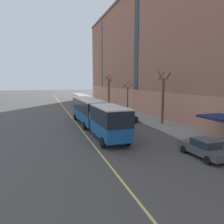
% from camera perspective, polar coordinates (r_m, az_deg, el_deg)
% --- Properties ---
extents(ground_plane, '(260.00, 260.00, 0.00)m').
position_cam_1_polar(ground_plane, '(29.70, -3.60, -3.94)').
color(ground_plane, '#4C4947').
extents(sidewalk, '(4.86, 160.00, 0.15)m').
position_cam_1_polar(sidewalk, '(35.59, 9.51, -1.90)').
color(sidewalk, gray).
rests_on(sidewalk, ground).
extents(apartment_facade, '(15.20, 110.00, 26.31)m').
position_cam_1_polar(apartment_facade, '(37.93, 24.22, 17.97)').
color(apartment_facade, '#A36651').
rests_on(apartment_facade, ground).
extents(city_bus, '(3.35, 18.57, 3.66)m').
position_cam_1_polar(city_bus, '(27.93, -4.54, -0.30)').
color(city_bus, '#19569E').
rests_on(city_bus, ground).
extents(parked_car_darkgray_0, '(2.08, 4.57, 1.56)m').
position_cam_1_polar(parked_car_darkgray_0, '(19.53, 22.95, -8.64)').
color(parked_car_darkgray_0, '#4C4C51').
rests_on(parked_car_darkgray_0, ground).
extents(parked_car_navy_1, '(2.02, 4.40, 1.56)m').
position_cam_1_polar(parked_car_navy_1, '(45.29, -1.51, 1.25)').
color(parked_car_navy_1, navy).
rests_on(parked_car_navy_1, ground).
extents(parked_car_white_2, '(1.99, 4.68, 1.56)m').
position_cam_1_polar(parked_car_white_2, '(58.79, -5.22, 2.80)').
color(parked_car_white_2, silver).
rests_on(parked_car_white_2, ground).
extents(parked_car_black_3, '(1.93, 4.80, 1.56)m').
position_cam_1_polar(parked_car_black_3, '(34.13, 3.94, -1.03)').
color(parked_car_black_3, black).
rests_on(parked_car_black_3, ground).
extents(street_tree_mid_block, '(1.61, 1.56, 7.75)m').
position_cam_1_polar(street_tree_mid_block, '(31.82, 13.13, 3.69)').
color(street_tree_mid_block, brown).
rests_on(street_tree_mid_block, sidewalk).
extents(street_tree_far_uptown, '(1.80, 1.80, 6.05)m').
position_cam_1_polar(street_tree_far_uptown, '(44.18, 4.05, 4.02)').
color(street_tree_far_uptown, brown).
rests_on(street_tree_far_uptown, sidewalk).
extents(street_tree_far_downtown, '(1.58, 1.65, 7.79)m').
position_cam_1_polar(street_tree_far_downtown, '(56.98, -0.97, 5.93)').
color(street_tree_far_downtown, brown).
rests_on(street_tree_far_downtown, sidewalk).
extents(street_lamp, '(0.36, 1.48, 6.25)m').
position_cam_1_polar(street_lamp, '(48.75, -0.58, 5.57)').
color(street_lamp, '#2D2D30').
rests_on(street_lamp, sidewalk).
extents(fire_hydrant, '(0.42, 0.24, 0.72)m').
position_cam_1_polar(fire_hydrant, '(39.44, 3.59, -0.21)').
color(fire_hydrant, red).
rests_on(fire_hydrant, sidewalk).
extents(lane_centerline, '(0.16, 140.00, 0.01)m').
position_cam_1_polar(lane_centerline, '(32.13, -9.17, -3.10)').
color(lane_centerline, '#E0D66B').
rests_on(lane_centerline, ground).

